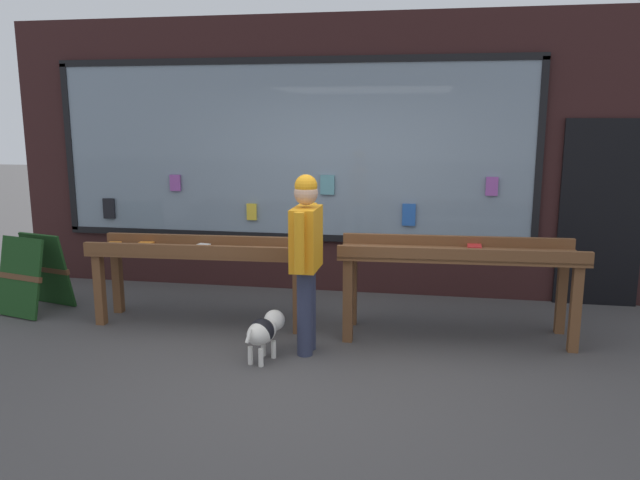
# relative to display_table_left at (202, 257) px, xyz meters

# --- Properties ---
(ground_plane) EXTENTS (40.00, 40.00, 0.00)m
(ground_plane) POSITION_rel_display_table_left_xyz_m (1.29, -0.89, -0.69)
(ground_plane) COLOR #474444
(shopfront_facade) EXTENTS (8.37, 0.29, 3.28)m
(shopfront_facade) POSITION_rel_display_table_left_xyz_m (1.27, 1.50, 0.95)
(shopfront_facade) COLOR #331919
(shopfront_facade) RESTS_ON ground_plane
(display_table_left) EXTENTS (2.29, 0.68, 0.88)m
(display_table_left) POSITION_rel_display_table_left_xyz_m (0.00, 0.00, 0.00)
(display_table_left) COLOR brown
(display_table_left) RESTS_ON ground_plane
(display_table_right) EXTENTS (2.30, 0.77, 0.95)m
(display_table_right) POSITION_rel_display_table_left_xyz_m (2.58, -0.00, 0.06)
(display_table_right) COLOR brown
(display_table_right) RESTS_ON ground_plane
(person_browsing) EXTENTS (0.23, 0.65, 1.63)m
(person_browsing) POSITION_rel_display_table_left_xyz_m (1.22, -0.64, 0.25)
(person_browsing) COLOR #2D334C
(person_browsing) RESTS_ON ground_plane
(small_dog) EXTENTS (0.31, 0.56, 0.40)m
(small_dog) POSITION_rel_display_table_left_xyz_m (0.89, -0.89, -0.42)
(small_dog) COLOR white
(small_dog) RESTS_ON ground_plane
(sandwich_board_sign) EXTENTS (0.71, 0.71, 0.84)m
(sandwich_board_sign) POSITION_rel_display_table_left_xyz_m (-1.97, 0.04, -0.27)
(sandwich_board_sign) COLOR #193F19
(sandwich_board_sign) RESTS_ON ground_plane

